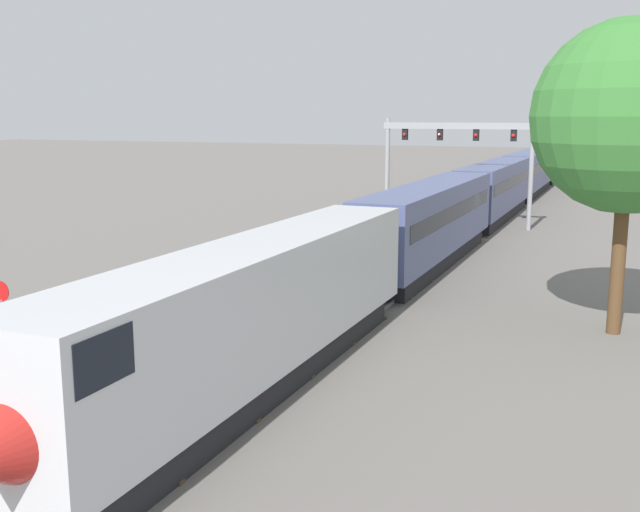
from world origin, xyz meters
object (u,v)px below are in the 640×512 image
Objects in this scene: passenger_train at (530,171)px; stop_sign at (2,308)px; trackside_tree_left at (629,117)px; signal_gantry at (457,148)px.

passenger_train is 67.72m from stop_sign.
signal_gantry is at bearing 114.96° from trackside_tree_left.
passenger_train is at bearing 85.36° from signal_gantry.
trackside_tree_left is at bearing -65.04° from signal_gantry.
passenger_train reaches higher than stop_sign.
passenger_train is 56.30m from trackside_tree_left.
signal_gantry is 4.20× the size of stop_sign.
passenger_train is 53.34× the size of stop_sign.
passenger_train is at bearing 81.51° from stop_sign.
trackside_tree_left is at bearing -79.24° from passenger_train.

